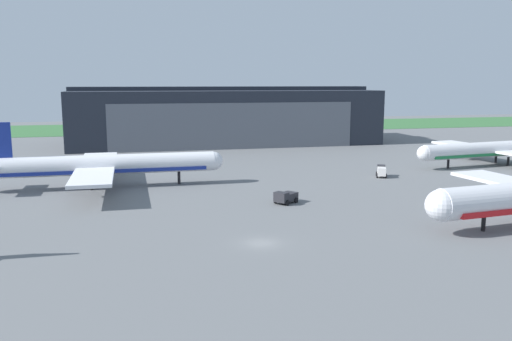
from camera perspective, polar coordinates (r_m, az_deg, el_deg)
The scene contains 7 objects.
ground_plane at distance 65.59m, azimuth 0.57°, elevation -7.84°, with size 440.00×440.00×0.00m, color slate.
grass_field_strip at distance 231.61m, azimuth -9.73°, elevation 4.56°, with size 440.00×56.00×0.08m, color #376C3A.
maintenance_hangar at distance 172.43m, azimuth -3.46°, elevation 5.87°, with size 95.38×35.72×18.15m.
airliner_far_left at distance 102.68m, azimuth -16.48°, elevation 0.51°, with size 45.81×38.39×12.55m.
airliner_far_right at distance 138.31m, azimuth 24.64°, elevation 2.08°, with size 45.06×41.31×11.77m.
ops_van at distance 113.10m, azimuth 13.38°, elevation -0.04°, with size 3.22×4.29×2.38m.
stair_truck at distance 86.34m, azimuth 3.21°, elevation -2.86°, with size 4.56×4.25×2.04m.
Camera 1 is at (-15.27, -60.70, 19.58)m, focal length 37.07 mm.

